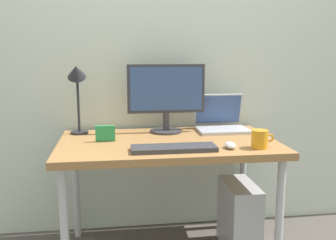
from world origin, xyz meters
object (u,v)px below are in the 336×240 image
desk (168,151)px  photo_frame (105,133)px  monitor (166,94)px  coffee_mug (260,139)px  keyboard (174,148)px  computer_tower (239,217)px  laptop (221,121)px  mouse (230,145)px  desk_lamp (77,83)px

desk → photo_frame: bearing=176.1°
monitor → coffee_mug: monitor is taller
keyboard → computer_tower: size_ratio=1.05×
desk → keyboard: keyboard is taller
monitor → coffee_mug: bearing=-46.7°
laptop → desk: bearing=-147.0°
mouse → photo_frame: 0.70m
mouse → photo_frame: photo_frame is taller
desk_lamp → keyboard: size_ratio=1.02×
desk_lamp → computer_tower: size_ratio=1.07×
desk_lamp → coffee_mug: 1.11m
keyboard → photo_frame: 0.43m
coffee_mug → photo_frame: bearing=162.3°
photo_frame → monitor: bearing=28.8°
coffee_mug → photo_frame: (-0.81, 0.26, -0.00)m
laptop → keyboard: bearing=-128.9°
desk → photo_frame: size_ratio=11.25×
keyboard → computer_tower: bearing=26.6°
monitor → computer_tower: (0.42, -0.23, -0.73)m
mouse → keyboard: bearing=-179.4°
mouse → computer_tower: mouse is taller
monitor → laptop: bearing=2.6°
monitor → desk_lamp: bearing=179.9°
desk → coffee_mug: bearing=-27.2°
photo_frame → computer_tower: 0.96m
photo_frame → desk: bearing=-3.9°
coffee_mug → computer_tower: size_ratio=0.29×
desk → coffee_mug: size_ratio=10.12×
monitor → desk_lamp: size_ratio=1.07×
monitor → coffee_mug: 0.67m
monitor → computer_tower: size_ratio=1.15×
desk_lamp → mouse: desk_lamp is taller
coffee_mug → laptop: bearing=99.2°
mouse → computer_tower: bearing=57.5°
keyboard → mouse: bearing=0.6°
laptop → mouse: size_ratio=3.56×
laptop → coffee_mug: bearing=-80.8°
desk → desk_lamp: 0.68m
computer_tower → mouse: bearing=-122.5°
desk_lamp → photo_frame: bearing=-51.4°
desk → computer_tower: desk is taller
desk_lamp → mouse: 0.98m
photo_frame → laptop: bearing=16.8°
mouse → coffee_mug: coffee_mug is taller
desk_lamp → keyboard: (0.52, -0.45, -0.31)m
monitor → computer_tower: bearing=-29.1°
desk_lamp → coffee_mug: size_ratio=3.68×
keyboard → coffee_mug: size_ratio=3.60×
coffee_mug → photo_frame: size_ratio=1.11×
mouse → computer_tower: size_ratio=0.21×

